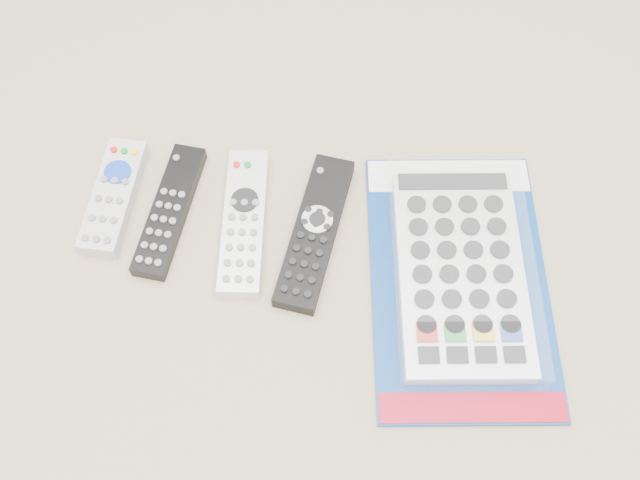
# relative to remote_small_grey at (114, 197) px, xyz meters

# --- Properties ---
(remote_small_grey) EXTENTS (0.05, 0.16, 0.02)m
(remote_small_grey) POSITION_rel_remote_small_grey_xyz_m (0.00, 0.00, 0.00)
(remote_small_grey) COLOR #B9B9BB
(remote_small_grey) RESTS_ON ground
(remote_slim_black) EXTENTS (0.06, 0.19, 0.02)m
(remote_slim_black) POSITION_rel_remote_small_grey_xyz_m (0.07, -0.01, -0.00)
(remote_slim_black) COLOR black
(remote_slim_black) RESTS_ON ground
(remote_silver_dvd) EXTENTS (0.07, 0.20, 0.02)m
(remote_silver_dvd) POSITION_rel_remote_small_grey_xyz_m (0.17, -0.02, -0.00)
(remote_silver_dvd) COLOR silver
(remote_silver_dvd) RESTS_ON ground
(remote_large_black) EXTENTS (0.08, 0.22, 0.02)m
(remote_large_black) POSITION_rel_remote_small_grey_xyz_m (0.26, -0.03, -0.00)
(remote_large_black) COLOR black
(remote_large_black) RESTS_ON ground
(jumbo_remote_packaged) EXTENTS (0.25, 0.37, 0.05)m
(jumbo_remote_packaged) POSITION_rel_remote_small_grey_xyz_m (0.44, -0.07, 0.01)
(jumbo_remote_packaged) COLOR navy
(jumbo_remote_packaged) RESTS_ON ground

